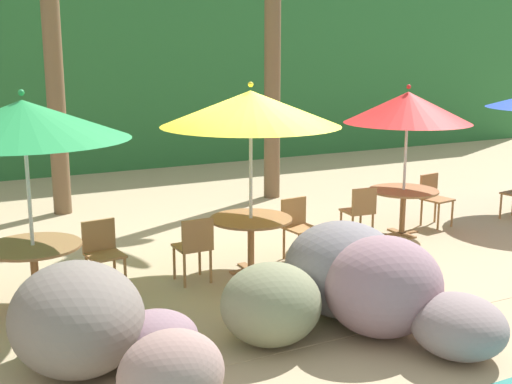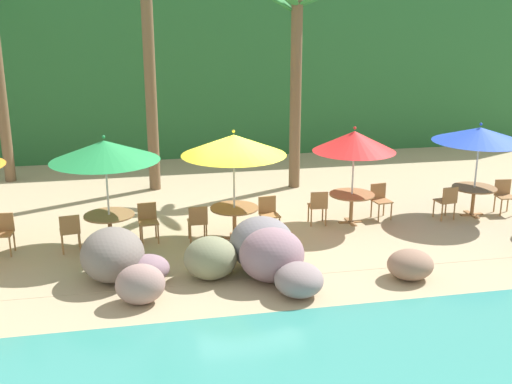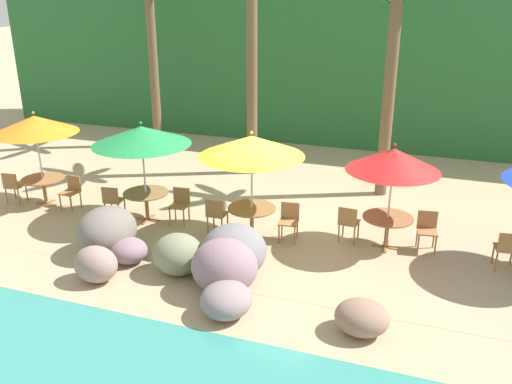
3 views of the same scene
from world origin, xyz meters
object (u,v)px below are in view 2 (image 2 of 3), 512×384
(dining_table_green, at_px, (109,220))
(umbrella_red, at_px, (354,141))
(dining_table_red, at_px, (352,199))
(chair_yellow_seaward, at_px, (269,212))
(chair_red_seaward, at_px, (380,198))
(chair_orange_seaward, at_px, (3,230))
(umbrella_green, at_px, (105,151))
(dining_table_yellow, at_px, (234,213))
(chair_blue_inland, at_px, (447,200))
(chair_green_inland, at_px, (70,230))
(umbrella_blue, at_px, (480,135))
(dining_table_blue, at_px, (474,192))
(umbrella_yellow, at_px, (234,145))
(chair_green_seaward, at_px, (148,219))
(palm_tree_third, at_px, (296,56))
(palm_tree_second, at_px, (148,30))
(chair_yellow_inland, at_px, (198,221))
(chair_red_inland, at_px, (318,205))
(chair_blue_seaward, at_px, (504,194))

(dining_table_green, distance_m, umbrella_red, 5.95)
(dining_table_red, bearing_deg, chair_yellow_seaward, -171.79)
(chair_yellow_seaward, distance_m, chair_red_seaward, 3.02)
(umbrella_red, distance_m, dining_table_red, 1.43)
(chair_orange_seaward, distance_m, umbrella_red, 8.14)
(umbrella_green, bearing_deg, dining_table_yellow, -1.08)
(chair_blue_inland, bearing_deg, chair_green_inland, -177.55)
(chair_yellow_seaward, distance_m, umbrella_blue, 5.61)
(umbrella_green, height_order, chair_blue_inland, umbrella_green)
(chair_yellow_seaward, xyz_separation_m, dining_table_blue, (5.38, 0.24, 0.10))
(dining_table_green, xyz_separation_m, umbrella_red, (5.76, 0.43, 1.43))
(umbrella_red, distance_m, umbrella_blue, 3.23)
(umbrella_yellow, bearing_deg, dining_table_green, 178.92)
(chair_green_inland, xyz_separation_m, dining_table_blue, (9.82, 0.58, 0.10))
(chair_green_seaward, distance_m, dining_table_red, 4.93)
(chair_red_seaward, bearing_deg, umbrella_yellow, -169.60)
(chair_red_seaward, bearing_deg, chair_blue_inland, -16.79)
(dining_table_green, height_order, umbrella_yellow, umbrella_yellow)
(dining_table_yellow, height_order, palm_tree_third, palm_tree_third)
(palm_tree_second, bearing_deg, chair_blue_inland, -31.09)
(dining_table_yellow, xyz_separation_m, umbrella_blue, (6.21, 0.42, 1.48))
(umbrella_yellow, xyz_separation_m, umbrella_red, (2.98, 0.49, -0.14))
(umbrella_yellow, distance_m, palm_tree_third, 4.86)
(umbrella_yellow, relative_size, chair_yellow_inland, 2.91)
(dining_table_red, bearing_deg, umbrella_green, -175.70)
(chair_red_seaward, relative_size, palm_tree_third, 0.15)
(chair_blue_inland, xyz_separation_m, palm_tree_third, (-2.94, 3.67, 3.28))
(chair_yellow_inland, xyz_separation_m, umbrella_red, (3.83, 0.59, 1.53))
(chair_green_seaward, bearing_deg, chair_blue_inland, -0.04)
(chair_orange_seaward, height_order, chair_red_seaward, same)
(chair_red_seaward, bearing_deg, dining_table_yellow, -169.60)
(umbrella_green, height_order, chair_green_seaward, umbrella_green)
(dining_table_green, bearing_deg, chair_green_seaward, 11.95)
(chair_green_inland, bearing_deg, umbrella_green, 14.36)
(umbrella_blue, bearing_deg, umbrella_yellow, -176.13)
(chair_green_seaward, xyz_separation_m, dining_table_red, (4.92, 0.26, 0.10))
(umbrella_yellow, bearing_deg, chair_red_inland, 12.41)
(chair_red_seaward, bearing_deg, dining_table_red, -165.54)
(chair_red_seaward, distance_m, chair_blue_seaward, 3.27)
(chair_red_inland, bearing_deg, palm_tree_second, 133.26)
(chair_red_inland, bearing_deg, umbrella_green, -175.15)
(umbrella_red, relative_size, umbrella_blue, 1.01)
(dining_table_red, bearing_deg, palm_tree_third, 99.12)
(umbrella_green, height_order, umbrella_blue, umbrella_green)
(chair_yellow_inland, xyz_separation_m, chair_blue_inland, (6.23, 0.33, 0.00))
(chair_yellow_inland, bearing_deg, umbrella_red, 8.70)
(umbrella_yellow, relative_size, chair_blue_seaward, 2.91)
(dining_table_red, bearing_deg, umbrella_yellow, -170.75)
(dining_table_green, bearing_deg, dining_table_red, 4.30)
(chair_yellow_inland, distance_m, dining_table_blue, 7.08)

